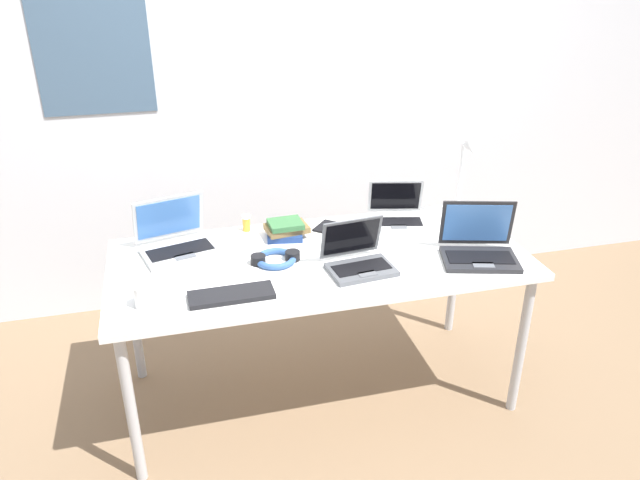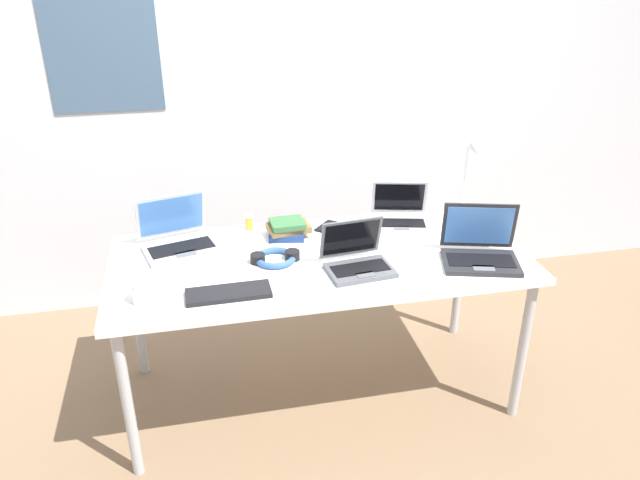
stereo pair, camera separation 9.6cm
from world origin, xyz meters
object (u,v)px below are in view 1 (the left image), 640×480
at_px(laptop_back_left, 177,241).
at_px(desk_lamp, 464,177).
at_px(cell_phone, 325,226).
at_px(pill_bottle, 246,223).
at_px(computer_mouse, 346,243).
at_px(laptop_front_right, 397,215).
at_px(headphones, 276,259).
at_px(laptop_near_mouse, 358,259).
at_px(laptop_far_corner, 479,248).
at_px(external_keyboard, 231,295).
at_px(book_stack, 286,229).
at_px(coffee_mug, 145,296).

bearing_deg(laptop_back_left, desk_lamp, 2.54).
relative_size(cell_phone, pill_bottle, 1.72).
xyz_separation_m(computer_mouse, pill_bottle, (-0.41, 0.28, 0.02)).
height_order(laptop_front_right, computer_mouse, laptop_front_right).
height_order(laptop_back_left, headphones, laptop_back_left).
relative_size(computer_mouse, headphones, 0.45).
height_order(laptop_near_mouse, laptop_far_corner, laptop_far_corner).
relative_size(laptop_back_left, computer_mouse, 3.90).
bearing_deg(pill_bottle, external_keyboard, -103.96).
distance_m(laptop_far_corner, book_stack, 0.87).
bearing_deg(computer_mouse, external_keyboard, -118.97).
xyz_separation_m(computer_mouse, book_stack, (-0.24, 0.16, 0.02)).
bearing_deg(laptop_back_left, cell_phone, 6.09).
distance_m(cell_phone, coffee_mug, 0.98).
relative_size(desk_lamp, coffee_mug, 3.54).
height_order(external_keyboard, cell_phone, external_keyboard).
xyz_separation_m(laptop_near_mouse, cell_phone, (-0.03, 0.43, -0.04)).
xyz_separation_m(laptop_back_left, cell_phone, (0.69, 0.07, -0.04)).
xyz_separation_m(external_keyboard, computer_mouse, (0.55, 0.31, 0.01)).
bearing_deg(computer_mouse, laptop_back_left, -159.60).
bearing_deg(cell_phone, headphones, -93.19).
height_order(laptop_back_left, external_keyboard, laptop_back_left).
xyz_separation_m(laptop_far_corner, book_stack, (-0.77, 0.41, -0.01)).
distance_m(external_keyboard, pill_bottle, 0.61).
height_order(laptop_near_mouse, laptop_back_left, laptop_back_left).
bearing_deg(laptop_far_corner, pill_bottle, 150.56).
bearing_deg(pill_bottle, book_stack, -36.13).
relative_size(laptop_back_left, headphones, 1.75).
distance_m(desk_lamp, laptop_front_right, 0.38).
bearing_deg(laptop_far_corner, computer_mouse, 154.76).
bearing_deg(cell_phone, laptop_back_left, -131.93).
height_order(book_stack, coffee_mug, coffee_mug).
xyz_separation_m(desk_lamp, computer_mouse, (-0.66, -0.21, -0.18)).
distance_m(laptop_far_corner, pill_bottle, 1.07).
bearing_deg(laptop_front_right, desk_lamp, 3.74).
xyz_separation_m(laptop_front_right, computer_mouse, (-0.31, -0.19, -0.02)).
distance_m(laptop_near_mouse, laptop_front_right, 0.51).
distance_m(laptop_front_right, external_keyboard, 1.00).
bearing_deg(computer_mouse, headphones, -136.44).
distance_m(desk_lamp, laptop_near_mouse, 0.81).
height_order(laptop_far_corner, headphones, laptop_far_corner).
height_order(laptop_far_corner, external_keyboard, laptop_far_corner).
bearing_deg(desk_lamp, computer_mouse, -162.42).
bearing_deg(laptop_far_corner, laptop_front_right, 116.03).
height_order(external_keyboard, pill_bottle, pill_bottle).
bearing_deg(laptop_back_left, laptop_near_mouse, -26.07).
height_order(pill_bottle, coffee_mug, coffee_mug).
xyz_separation_m(desk_lamp, coffee_mug, (-1.54, -0.50, -0.15)).
bearing_deg(computer_mouse, laptop_far_corner, 6.54).
relative_size(cell_phone, coffee_mug, 1.20).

